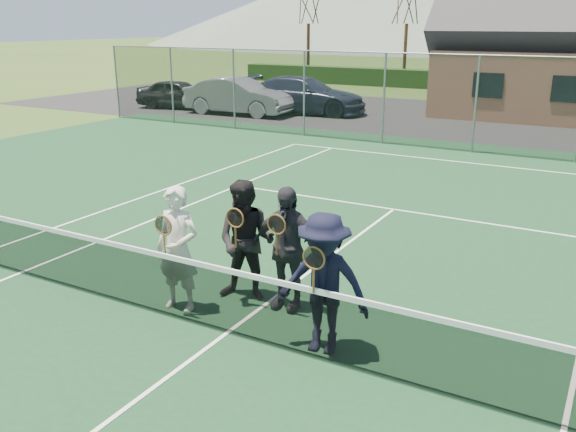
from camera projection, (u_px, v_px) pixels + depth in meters
name	position (u px, v px, depth m)	size (l,w,h in m)	color
ground	(510.00, 124.00, 24.67)	(220.00, 220.00, 0.00)	#304A1A
court_surface	(227.00, 334.00, 8.05)	(30.00, 30.00, 0.02)	#14381E
tarmac_carpark	(414.00, 117.00, 26.53)	(40.00, 12.00, 0.01)	black
hedge_row	(550.00, 85.00, 34.46)	(40.00, 1.20, 1.10)	black
car_a	(178.00, 94.00, 28.93)	(1.61, 3.99, 1.36)	black
car_b	(238.00, 96.00, 26.98)	(1.71, 4.90, 1.61)	gray
car_c	(304.00, 95.00, 27.35)	(2.28, 5.60, 1.63)	#1C2238
court_markings	(227.00, 333.00, 8.05)	(11.03, 23.83, 0.01)	white
tennis_net	(226.00, 298.00, 7.89)	(11.68, 0.08, 1.10)	slate
perimeter_fence	(476.00, 104.00, 18.80)	(30.07, 0.07, 3.02)	slate
player_a	(178.00, 249.00, 8.51)	(0.69, 0.53, 1.80)	silver
player_b	(246.00, 241.00, 8.82)	(1.01, 0.87, 1.80)	black
player_c	(286.00, 248.00, 8.55)	(1.08, 0.53, 1.80)	#27272C
player_d	(324.00, 284.00, 7.38)	(1.24, 0.81, 1.80)	black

